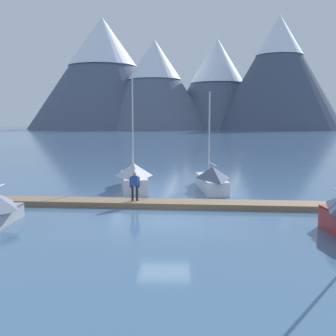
% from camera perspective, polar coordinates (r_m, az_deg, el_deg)
% --- Properties ---
extents(ground_plane, '(700.00, 700.00, 0.00)m').
position_cam_1_polar(ground_plane, '(20.54, -0.50, -7.45)').
color(ground_plane, '#426689').
extents(mountain_west_summit, '(87.25, 87.25, 64.82)m').
position_cam_1_polar(mountain_west_summit, '(255.51, -8.87, 12.91)').
color(mountain_west_summit, '#4C566B').
rests_on(mountain_west_summit, ground).
extents(mountain_central_massif, '(63.38, 63.38, 49.01)m').
position_cam_1_polar(mountain_central_massif, '(236.14, -1.84, 11.50)').
color(mountain_central_massif, slate).
rests_on(mountain_central_massif, ground).
extents(mountain_shoulder_ridge, '(60.76, 60.76, 51.97)m').
position_cam_1_polar(mountain_shoulder_ridge, '(249.65, 6.66, 11.61)').
color(mountain_shoulder_ridge, '#4C566B').
rests_on(mountain_shoulder_ridge, ground).
extents(mountain_east_summit, '(68.59, 68.59, 60.24)m').
position_cam_1_polar(mountain_east_summit, '(236.77, 14.81, 12.57)').
color(mountain_east_summit, '#424C60').
rests_on(mountain_east_summit, ground).
extents(dock, '(21.44, 3.13, 0.30)m').
position_cam_1_polar(dock, '(24.41, -0.14, -4.86)').
color(dock, '#846B4C').
rests_on(dock, ground).
extents(sailboat_second_berth, '(2.66, 6.81, 8.08)m').
position_cam_1_polar(sailboat_second_berth, '(30.18, -4.71, -1.20)').
color(sailboat_second_berth, silver).
rests_on(sailboat_second_berth, ground).
extents(sailboat_mid_dock_port, '(2.19, 7.04, 7.04)m').
position_cam_1_polar(sailboat_mid_dock_port, '(30.26, 5.84, -1.40)').
color(sailboat_mid_dock_port, white).
rests_on(sailboat_mid_dock_port, ground).
extents(person_on_dock, '(0.59, 0.26, 1.69)m').
position_cam_1_polar(person_on_dock, '(24.38, -4.55, -2.23)').
color(person_on_dock, '#232328').
rests_on(person_on_dock, dock).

